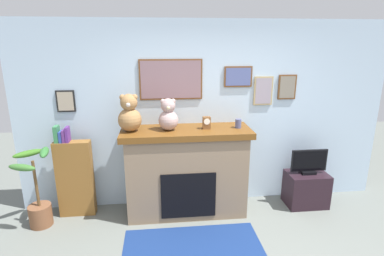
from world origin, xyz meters
name	(u,v)px	position (x,y,z in m)	size (l,w,h in m)	color
back_wall	(205,115)	(0.00, 2.00, 1.31)	(5.20, 0.15, 2.60)	silver
fireplace	(186,171)	(-0.31, 1.65, 0.61)	(1.70, 0.64, 1.20)	#806951
bookshelf	(75,177)	(-1.81, 1.74, 0.56)	(0.47, 0.16, 1.27)	brown
potted_plant	(38,199)	(-2.22, 1.50, 0.37)	(0.49, 0.54, 1.03)	brown
tv_stand	(306,189)	(1.43, 1.64, 0.25)	(0.57, 0.40, 0.49)	black
television	(309,162)	(1.43, 1.64, 0.66)	(0.52, 0.14, 0.36)	black
area_rug	(195,256)	(-0.31, 0.68, 0.00)	(1.62, 1.14, 0.01)	navy
candle_jar	(238,123)	(0.38, 1.63, 1.26)	(0.08, 0.08, 0.12)	#4C517A
mantel_clock	(207,123)	(-0.04, 1.63, 1.28)	(0.10, 0.08, 0.16)	brown
teddy_bear_cream	(130,115)	(-1.03, 1.63, 1.42)	(0.30, 0.30, 0.48)	#986E43
teddy_bear_tan	(168,116)	(-0.54, 1.63, 1.39)	(0.26, 0.26, 0.41)	#A98D8B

